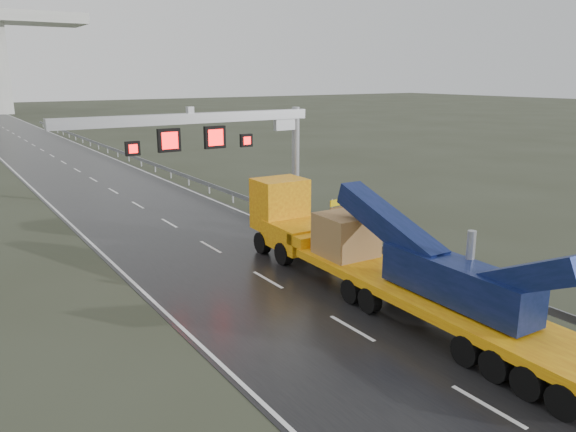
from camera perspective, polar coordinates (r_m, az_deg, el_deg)
ground at (r=18.72m, az=14.61°, el=-15.47°), size 400.00×400.00×0.00m
road at (r=52.94m, az=-19.15°, el=3.50°), size 11.00×200.00×0.02m
guardrail at (r=45.45m, az=-8.57°, el=3.36°), size 0.20×140.00×1.40m
sign_gantry at (r=32.30m, az=-6.34°, el=7.88°), size 14.90×1.20×7.42m
heavy_haul_truck at (r=24.30m, az=7.68°, el=-3.50°), size 3.42×19.71×4.61m
exit_sign_pair at (r=32.23m, az=5.16°, el=0.63°), size 1.33×0.20×2.28m
striped_barrier at (r=31.91m, az=3.43°, el=-1.29°), size 0.74×0.43×1.22m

